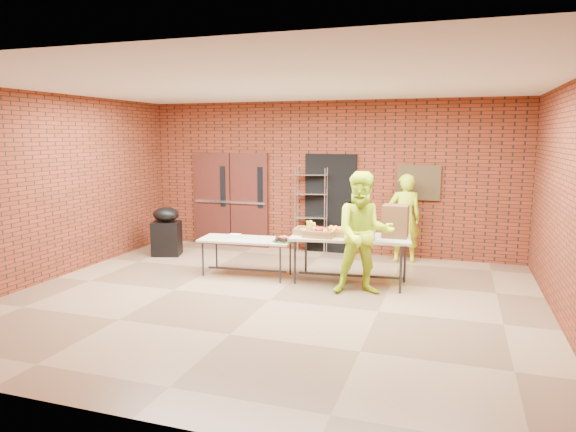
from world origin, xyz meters
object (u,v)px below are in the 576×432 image
at_px(covered_grill, 166,231).
at_px(volunteer_woman, 404,218).
at_px(table_right, 351,240).
at_px(volunteer_man, 364,234).
at_px(coffee_dispenser, 395,221).
at_px(wire_rack, 311,210).
at_px(table_left, 246,242).

distance_m(covered_grill, volunteer_woman, 4.87).
distance_m(table_right, volunteer_man, 0.64).
bearing_deg(coffee_dispenser, covered_grill, 171.80).
xyz_separation_m(wire_rack, volunteer_woman, (1.97, -0.24, -0.03)).
bearing_deg(wire_rack, covered_grill, -169.19).
relative_size(table_left, table_right, 0.83).
bearing_deg(table_left, covered_grill, 151.28).
xyz_separation_m(table_left, covered_grill, (-2.21, 0.95, -0.11)).
distance_m(wire_rack, covered_grill, 3.06).
height_order(covered_grill, volunteer_man, volunteer_man).
relative_size(table_left, volunteer_man, 0.87).
bearing_deg(wire_rack, volunteer_man, -70.76).
height_order(table_left, covered_grill, covered_grill).
relative_size(table_right, covered_grill, 2.02).
relative_size(volunteer_woman, volunteer_man, 0.90).
relative_size(wire_rack, volunteer_man, 0.94).
height_order(table_right, coffee_dispenser, coffee_dispenser).
xyz_separation_m(wire_rack, covered_grill, (-2.79, -1.20, -0.40)).
distance_m(wire_rack, table_left, 2.25).
xyz_separation_m(table_right, coffee_dispenser, (0.72, 0.15, 0.34)).
bearing_deg(table_left, volunteer_man, -15.81).
relative_size(wire_rack, table_right, 0.89).
height_order(table_left, table_right, table_right).
bearing_deg(table_right, covered_grill, 162.11).
bearing_deg(volunteer_man, wire_rack, 105.63).
distance_m(table_right, covered_grill, 4.14).
bearing_deg(covered_grill, coffee_dispenser, -24.99).
height_order(wire_rack, covered_grill, wire_rack).
xyz_separation_m(table_right, volunteer_woman, (0.71, 1.80, 0.13)).
xyz_separation_m(covered_grill, volunteer_woman, (4.76, 0.96, 0.37)).
bearing_deg(table_left, table_right, -1.79).
xyz_separation_m(wire_rack, table_right, (1.26, -2.04, -0.17)).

